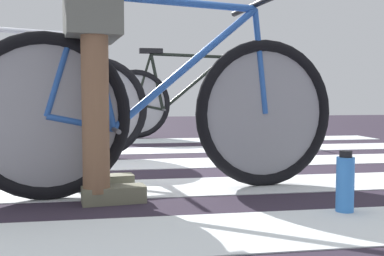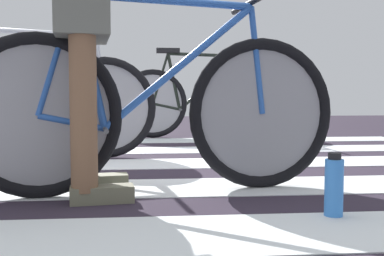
% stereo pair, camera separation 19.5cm
% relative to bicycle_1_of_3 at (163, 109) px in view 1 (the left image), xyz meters
% --- Properties ---
extents(ground, '(18.00, 14.00, 0.02)m').
position_rel_bicycle_1_of_3_xyz_m(ground, '(-0.27, 0.64, -0.40)').
color(ground, '#2A222F').
extents(crosswalk_markings, '(5.37, 4.26, 0.00)m').
position_rel_bicycle_1_of_3_xyz_m(crosswalk_markings, '(-0.24, 0.49, -0.38)').
color(crosswalk_markings, silver).
rests_on(crosswalk_markings, ground).
extents(bicycle_1_of_3, '(1.73, 0.52, 0.93)m').
position_rel_bicycle_1_of_3_xyz_m(bicycle_1_of_3, '(0.00, 0.00, 0.00)').
color(bicycle_1_of_3, black).
rests_on(bicycle_1_of_3, ground).
extents(cyclist_1_of_3, '(0.36, 0.44, 0.97)m').
position_rel_bicycle_1_of_3_xyz_m(cyclist_1_of_3, '(-0.31, -0.04, 0.24)').
color(cyclist_1_of_3, brown).
rests_on(cyclist_1_of_3, ground).
extents(bicycle_2_of_3, '(1.72, 0.54, 0.93)m').
position_rel_bicycle_1_of_3_xyz_m(bicycle_2_of_3, '(-0.84, 1.11, 0.00)').
color(bicycle_2_of_3, black).
rests_on(bicycle_2_of_3, ground).
extents(bicycle_3_of_3, '(1.74, 0.52, 0.93)m').
position_rel_bicycle_1_of_3_xyz_m(bicycle_3_of_3, '(0.51, 2.75, 0.00)').
color(bicycle_3_of_3, black).
rests_on(bicycle_3_of_3, ground).
extents(water_bottle, '(0.07, 0.07, 0.24)m').
position_rel_bicycle_1_of_3_xyz_m(water_bottle, '(0.65, -0.48, -0.27)').
color(water_bottle, '#3982E0').
rests_on(water_bottle, ground).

